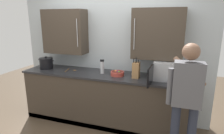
{
  "coord_description": "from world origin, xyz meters",
  "views": [
    {
      "loc": [
        1.18,
        -2.43,
        1.91
      ],
      "look_at": [
        0.15,
        0.58,
        1.1
      ],
      "focal_mm": 30.77,
      "sensor_mm": 36.0,
      "label": 1
    }
  ],
  "objects_px": {
    "fruit_bowl": "(117,73)",
    "knife_block": "(136,70)",
    "thermos_flask": "(102,66)",
    "person_figure": "(186,97)",
    "stock_pot": "(46,63)",
    "microwave_oven": "(169,71)",
    "wooden_spoon": "(71,70)"
  },
  "relations": [
    {
      "from": "microwave_oven",
      "to": "person_figure",
      "type": "bearing_deg",
      "value": -72.33
    },
    {
      "from": "thermos_flask",
      "to": "person_figure",
      "type": "distance_m",
      "value": 1.58
    },
    {
      "from": "microwave_oven",
      "to": "thermos_flask",
      "type": "height_order",
      "value": "microwave_oven"
    },
    {
      "from": "fruit_bowl",
      "to": "knife_block",
      "type": "distance_m",
      "value": 0.34
    },
    {
      "from": "thermos_flask",
      "to": "knife_block",
      "type": "distance_m",
      "value": 0.63
    },
    {
      "from": "microwave_oven",
      "to": "knife_block",
      "type": "height_order",
      "value": "knife_block"
    },
    {
      "from": "microwave_oven",
      "to": "knife_block",
      "type": "xyz_separation_m",
      "value": [
        -0.52,
        -0.07,
        -0.02
      ]
    },
    {
      "from": "fruit_bowl",
      "to": "person_figure",
      "type": "bearing_deg",
      "value": -33.14
    },
    {
      "from": "fruit_bowl",
      "to": "wooden_spoon",
      "type": "relative_size",
      "value": 1.01
    },
    {
      "from": "knife_block",
      "to": "person_figure",
      "type": "height_order",
      "value": "person_figure"
    },
    {
      "from": "thermos_flask",
      "to": "person_figure",
      "type": "xyz_separation_m",
      "value": [
        1.39,
        -0.75,
        -0.09
      ]
    },
    {
      "from": "thermos_flask",
      "to": "person_figure",
      "type": "height_order",
      "value": "person_figure"
    },
    {
      "from": "stock_pot",
      "to": "knife_block",
      "type": "relative_size",
      "value": 1.03
    },
    {
      "from": "fruit_bowl",
      "to": "knife_block",
      "type": "xyz_separation_m",
      "value": [
        0.33,
        -0.01,
        0.09
      ]
    },
    {
      "from": "fruit_bowl",
      "to": "stock_pot",
      "type": "height_order",
      "value": "stock_pot"
    },
    {
      "from": "thermos_flask",
      "to": "fruit_bowl",
      "type": "xyz_separation_m",
      "value": [
        0.3,
        -0.04,
        -0.08
      ]
    },
    {
      "from": "microwave_oven",
      "to": "wooden_spoon",
      "type": "distance_m",
      "value": 1.77
    },
    {
      "from": "fruit_bowl",
      "to": "stock_pot",
      "type": "xyz_separation_m",
      "value": [
        -1.46,
        0.0,
        0.06
      ]
    },
    {
      "from": "thermos_flask",
      "to": "wooden_spoon",
      "type": "xyz_separation_m",
      "value": [
        -0.63,
        -0.02,
        -0.12
      ]
    },
    {
      "from": "person_figure",
      "to": "knife_block",
      "type": "bearing_deg",
      "value": 137.54
    },
    {
      "from": "microwave_oven",
      "to": "fruit_bowl",
      "type": "bearing_deg",
      "value": -176.32
    },
    {
      "from": "wooden_spoon",
      "to": "person_figure",
      "type": "xyz_separation_m",
      "value": [
        2.01,
        -0.72,
        0.03
      ]
    },
    {
      "from": "thermos_flask",
      "to": "stock_pot",
      "type": "bearing_deg",
      "value": -178.32
    },
    {
      "from": "stock_pot",
      "to": "wooden_spoon",
      "type": "distance_m",
      "value": 0.55
    },
    {
      "from": "fruit_bowl",
      "to": "stock_pot",
      "type": "bearing_deg",
      "value": 179.93
    },
    {
      "from": "wooden_spoon",
      "to": "stock_pot",
      "type": "bearing_deg",
      "value": -178.91
    },
    {
      "from": "stock_pot",
      "to": "knife_block",
      "type": "xyz_separation_m",
      "value": [
        1.79,
        -0.02,
        0.02
      ]
    },
    {
      "from": "wooden_spoon",
      "to": "person_figure",
      "type": "bearing_deg",
      "value": -19.76
    },
    {
      "from": "microwave_oven",
      "to": "fruit_bowl",
      "type": "relative_size",
      "value": 3.28
    },
    {
      "from": "microwave_oven",
      "to": "thermos_flask",
      "type": "distance_m",
      "value": 1.14
    },
    {
      "from": "thermos_flask",
      "to": "person_figure",
      "type": "relative_size",
      "value": 0.15
    },
    {
      "from": "stock_pot",
      "to": "wooden_spoon",
      "type": "height_order",
      "value": "stock_pot"
    }
  ]
}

